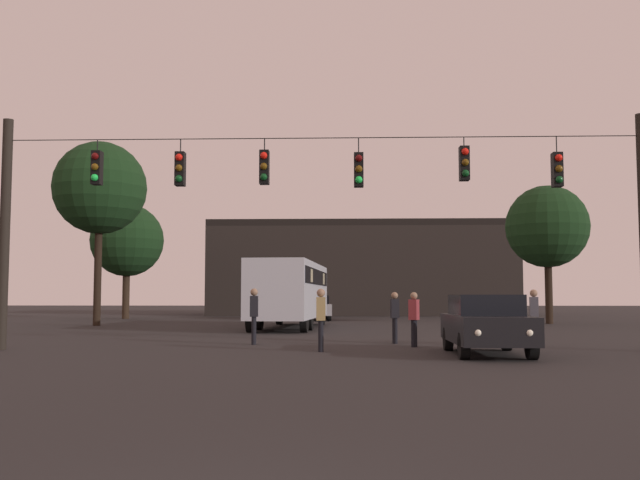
{
  "coord_description": "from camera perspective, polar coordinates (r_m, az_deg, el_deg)",
  "views": [
    {
      "loc": [
        0.69,
        -4.93,
        1.49
      ],
      "look_at": [
        -0.13,
        19.0,
        3.34
      ],
      "focal_mm": 40.8,
      "sensor_mm": 36.0,
      "label": 1
    }
  ],
  "objects": [
    {
      "name": "ground_plane",
      "position": [
        29.48,
        0.62,
        -7.31
      ],
      "size": [
        168.0,
        168.0,
        0.0
      ],
      "primitive_type": "plane",
      "color": "black",
      "rests_on": "ground"
    },
    {
      "name": "overhead_signal_span",
      "position": [
        20.13,
        -0.04,
        2.58
      ],
      "size": [
        17.99,
        0.44,
        6.49
      ],
      "color": "black",
      "rests_on": "ground"
    },
    {
      "name": "city_bus",
      "position": [
        34.05,
        -2.31,
        -3.77
      ],
      "size": [
        3.12,
        11.12,
        3.0
      ],
      "color": "#B7BCC6",
      "rests_on": "ground"
    },
    {
      "name": "car_near_right",
      "position": [
        19.07,
        12.89,
        -6.38
      ],
      "size": [
        1.85,
        4.36,
        1.52
      ],
      "color": "black",
      "rests_on": "ground"
    },
    {
      "name": "car_far_left",
      "position": [
        44.82,
        -0.43,
        -5.3
      ],
      "size": [
        2.22,
        4.47,
        1.52
      ],
      "color": "#99999E",
      "rests_on": "ground"
    },
    {
      "name": "pedestrian_crossing_left",
      "position": [
        22.75,
        16.45,
        -5.58
      ],
      "size": [
        0.3,
        0.4,
        1.68
      ],
      "color": "black",
      "rests_on": "ground"
    },
    {
      "name": "pedestrian_crossing_center",
      "position": [
        19.58,
        0.07,
        -5.98
      ],
      "size": [
        0.26,
        0.37,
        1.68
      ],
      "color": "black",
      "rests_on": "ground"
    },
    {
      "name": "pedestrian_crossing_right",
      "position": [
        23.03,
        5.88,
        -5.84
      ],
      "size": [
        0.27,
        0.38,
        1.61
      ],
      "color": "black",
      "rests_on": "ground"
    },
    {
      "name": "pedestrian_near_bus",
      "position": [
        21.53,
        7.38,
        -5.94
      ],
      "size": [
        0.35,
        0.42,
        1.6
      ],
      "color": "black",
      "rests_on": "ground"
    },
    {
      "name": "pedestrian_trailing",
      "position": [
        22.58,
        -5.2,
        -5.69
      ],
      "size": [
        0.26,
        0.38,
        1.72
      ],
      "color": "black",
      "rests_on": "ground"
    },
    {
      "name": "corner_building",
      "position": [
        59.06,
        3.24,
        -2.36
      ],
      "size": [
        23.35,
        11.17,
        7.2
      ],
      "color": "black",
      "rests_on": "ground"
    },
    {
      "name": "tree_left_silhouette",
      "position": [
        41.23,
        17.39,
        0.99
      ],
      "size": [
        4.46,
        4.46,
        7.48
      ],
      "color": "black",
      "rests_on": "ground"
    },
    {
      "name": "tree_behind_building",
      "position": [
        38.76,
        -16.89,
        3.9
      ],
      "size": [
        4.72,
        4.72,
        9.35
      ],
      "color": "black",
      "rests_on": "ground"
    },
    {
      "name": "tree_right_far",
      "position": [
        49.56,
        -14.9,
        -0.04
      ],
      "size": [
        4.78,
        4.78,
        7.55
      ],
      "color": "#2D2116",
      "rests_on": "ground"
    }
  ]
}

